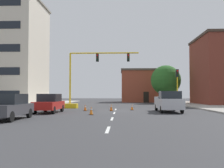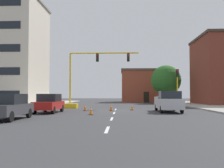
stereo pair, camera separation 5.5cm
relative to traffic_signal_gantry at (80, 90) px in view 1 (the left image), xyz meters
name	(u,v)px [view 1 (the left image)]	position (x,y,z in m)	size (l,w,h in m)	color
ground_plane	(115,111)	(4.45, -4.98, -2.26)	(160.00, 160.00, 0.00)	#38383A
sidewalk_left	(24,106)	(-8.00, 3.02, -2.19)	(6.00, 56.00, 0.14)	#B2ADA3
sidewalk_right	(211,107)	(16.90, 3.02, -2.19)	(6.00, 56.00, 0.14)	#9E998E
lane_stripe_seg_0	(108,130)	(4.45, -18.98, -2.25)	(0.16, 2.40, 0.01)	silver
lane_stripe_seg_1	(112,119)	(4.45, -13.48, -2.25)	(0.16, 2.40, 0.01)	silver
lane_stripe_seg_2	(114,113)	(4.45, -7.98, -2.25)	(0.16, 2.40, 0.01)	silver
lane_stripe_seg_3	(116,109)	(4.45, -2.48, -2.25)	(0.16, 2.40, 0.01)	silver
building_tall_left	(1,53)	(-14.68, 10.04, 6.21)	(13.49, 11.22, 16.91)	beige
building_brick_center	(144,86)	(10.10, 25.39, 1.25)	(10.23, 8.25, 6.99)	brown
traffic_signal_gantry	(80,90)	(0.00, 0.00, 0.00)	(9.29, 1.20, 6.83)	yellow
traffic_light_pole_right	(177,80)	(12.04, 0.92, 1.27)	(0.32, 0.47, 4.80)	yellow
tree_right_far	(166,80)	(13.27, 16.62, 2.02)	(5.52, 5.52, 7.04)	#4C3823
pickup_truck_silver	(168,102)	(9.60, -6.39, -1.28)	(2.03, 5.41, 1.99)	#BCBCC1
sedan_red_near_left	(49,103)	(-1.54, -7.86, -1.37)	(1.91, 4.52, 1.74)	#B21E19
sedan_dark_gray_mid_left	(9,106)	(-2.45, -14.37, -1.37)	(1.91, 4.52, 1.74)	#3D3D42
traffic_cone_roadside_a	(111,107)	(4.05, -5.10, -1.90)	(0.36, 0.36, 0.73)	black
traffic_cone_roadside_b	(91,111)	(2.59, -10.09, -1.91)	(0.36, 0.36, 0.72)	black
traffic_cone_roadside_c	(132,107)	(6.23, -3.60, -1.95)	(0.36, 0.36, 0.63)	black
traffic_cone_roadside_d	(85,108)	(1.37, -5.01, -1.93)	(0.36, 0.36, 0.66)	black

